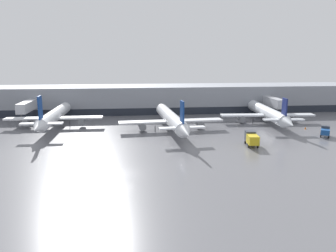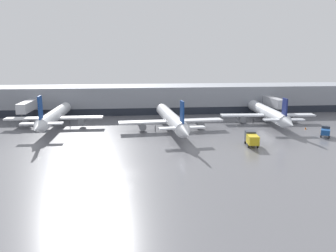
{
  "view_description": "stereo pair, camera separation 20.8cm",
  "coord_description": "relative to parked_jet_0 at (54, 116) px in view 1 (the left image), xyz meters",
  "views": [
    {
      "loc": [
        1.51,
        -51.96,
        19.24
      ],
      "look_at": [
        9.41,
        22.86,
        3.0
      ],
      "focal_mm": 35.0,
      "sensor_mm": 36.0,
      "label": 1
    },
    {
      "loc": [
        1.71,
        -51.99,
        19.24
      ],
      "look_at": [
        9.41,
        22.86,
        3.0
      ],
      "focal_mm": 35.0,
      "sensor_mm": 36.0,
      "label": 2
    }
  ],
  "objects": [
    {
      "name": "parked_jet_0",
      "position": [
        0.0,
        0.0,
        0.0
      ],
      "size": [
        25.84,
        36.14,
        10.13
      ],
      "rotation": [
        0.0,
        0.0,
        1.56
      ],
      "color": "silver",
      "rests_on": "ground_plane"
    },
    {
      "name": "terminal_building",
      "position": [
        20.06,
        24.12,
        1.26
      ],
      "size": [
        160.0,
        28.98,
        9.0
      ],
      "color": "gray",
      "rests_on": "ground_plane"
    },
    {
      "name": "service_truck_0",
      "position": [
        46.82,
        -23.16,
        -1.55
      ],
      "size": [
        2.73,
        5.54,
        2.92
      ],
      "rotation": [
        0.0,
        0.0,
        1.45
      ],
      "color": "gold",
      "rests_on": "ground_plane"
    },
    {
      "name": "ground_plane",
      "position": [
        20.01,
        -37.76,
        -3.23
      ],
      "size": [
        320.0,
        320.0,
        0.0
      ],
      "primitive_type": "plane",
      "color": "slate"
    },
    {
      "name": "parked_jet_1",
      "position": [
        31.16,
        -6.51,
        -0.19
      ],
      "size": [
        27.45,
        38.34,
        9.5
      ],
      "rotation": [
        0.0,
        0.0,
        1.65
      ],
      "color": "silver",
      "rests_on": "ground_plane"
    },
    {
      "name": "service_truck_1",
      "position": [
        67.45,
        -17.13,
        -1.83
      ],
      "size": [
        3.62,
        4.25,
        2.5
      ],
      "rotation": [
        0.0,
        0.0,
        1.02
      ],
      "color": "#19478C",
      "rests_on": "ground_plane"
    },
    {
      "name": "traffic_cone_1",
      "position": [
        66.94,
        -8.89,
        -2.93
      ],
      "size": [
        0.46,
        0.46,
        0.59
      ],
      "color": "orange",
      "rests_on": "ground_plane"
    },
    {
      "name": "parked_jet_2",
      "position": [
        60.05,
        0.15,
        -0.32
      ],
      "size": [
        27.23,
        36.78,
        8.8
      ],
      "rotation": [
        0.0,
        0.0,
        1.5
      ],
      "color": "silver",
      "rests_on": "ground_plane"
    }
  ]
}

